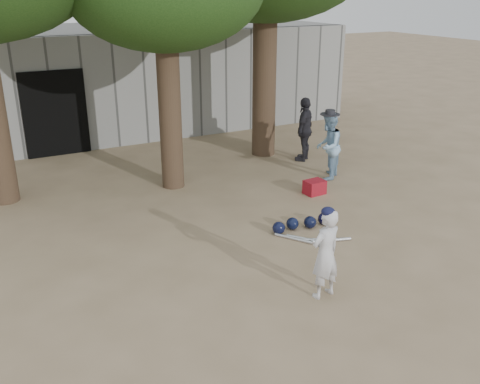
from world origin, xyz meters
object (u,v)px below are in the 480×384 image
boy_player (325,254)px  red_bag (315,187)px  spectator_blue (328,146)px  spectator_dark (305,129)px

boy_player → red_bag: 4.09m
boy_player → spectator_blue: bearing=-135.7°
boy_player → red_bag: bearing=-132.3°
boy_player → spectator_dark: spectator_dark is taller
boy_player → red_bag: size_ratio=3.20×
boy_player → spectator_blue: 5.10m
boy_player → spectator_blue: spectator_blue is taller
boy_player → spectator_dark: (3.37, 5.50, 0.13)m
spectator_blue → spectator_dark: (0.32, 1.41, 0.04)m
red_bag → boy_player: bearing=-123.3°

